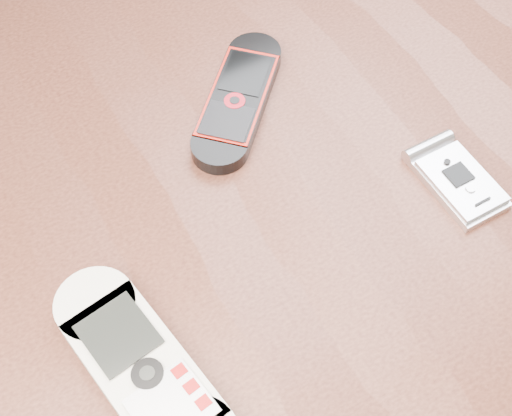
% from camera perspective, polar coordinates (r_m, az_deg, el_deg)
% --- Properties ---
extents(table, '(1.20, 0.80, 0.75)m').
position_cam_1_polar(table, '(0.66, -0.38, -5.70)').
color(table, black).
rests_on(table, ground).
extents(nokia_white, '(0.09, 0.19, 0.02)m').
position_cam_1_polar(nokia_white, '(0.51, -8.99, -12.76)').
color(nokia_white, beige).
rests_on(nokia_white, table).
extents(nokia_black_red, '(0.15, 0.15, 0.02)m').
position_cam_1_polar(nokia_black_red, '(0.64, -1.45, 8.73)').
color(nokia_black_red, black).
rests_on(nokia_black_red, table).
extents(motorola_razr, '(0.05, 0.09, 0.01)m').
position_cam_1_polar(motorola_razr, '(0.60, 15.91, 2.10)').
color(motorola_razr, silver).
rests_on(motorola_razr, table).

